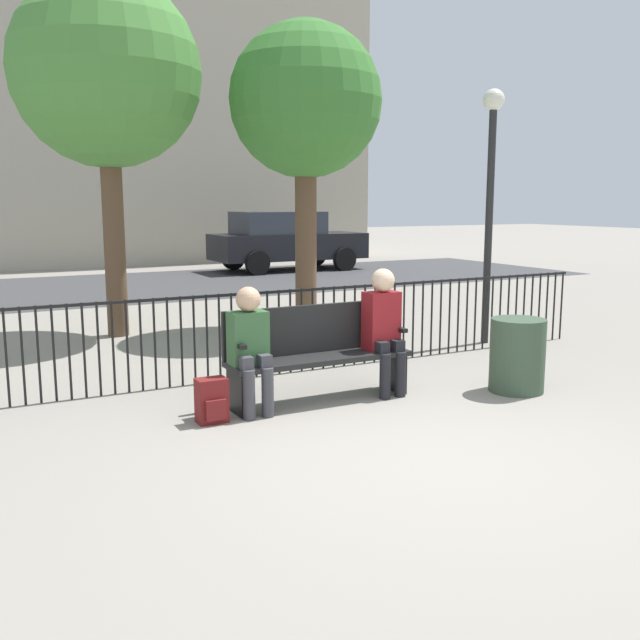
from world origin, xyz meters
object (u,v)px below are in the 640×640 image
object	(u,v)px
tree_1	(106,74)
parked_car_0	(285,240)
backpack	(212,401)
lamp_post	(491,176)
tree_0	(305,104)
seated_person_0	(250,342)
seated_person_1	(384,324)
park_bench	(316,350)
trash_bin	(517,355)

from	to	relation	value
tree_1	parked_car_0	xyz separation A→B (m)	(6.26, 7.62, -2.77)
backpack	parked_car_0	world-z (taller)	parked_car_0
backpack	parked_car_0	size ratio (longest dim) A/B	0.09
backpack	lamp_post	bearing A→B (deg)	20.00
tree_0	tree_1	xyz separation A→B (m)	(-2.62, 0.83, 0.32)
seated_person_0	backpack	size ratio (longest dim) A/B	2.95
backpack	tree_1	size ratio (longest dim) A/B	0.08
lamp_post	tree_1	bearing A→B (deg)	146.17
seated_person_1	tree_0	size ratio (longest dim) A/B	0.28
park_bench	backpack	world-z (taller)	park_bench
seated_person_0	tree_1	bearing A→B (deg)	92.91
parked_car_0	trash_bin	size ratio (longest dim) A/B	5.61
seated_person_1	backpack	xyz separation A→B (m)	(-1.84, -0.10, -0.52)
tree_1	seated_person_0	bearing A→B (deg)	-87.09
tree_0	seated_person_0	bearing A→B (deg)	-123.59
tree_0	parked_car_0	world-z (taller)	tree_0
backpack	lamp_post	xyz separation A→B (m)	(4.49, 1.64, 2.05)
seated_person_1	tree_1	xyz separation A→B (m)	(-1.66, 4.42, 2.90)
seated_person_1	trash_bin	bearing A→B (deg)	-24.40
backpack	seated_person_1	bearing A→B (deg)	3.14
park_bench	tree_0	world-z (taller)	tree_0
park_bench	tree_0	distance (m)	4.75
tree_0	park_bench	bearing A→B (deg)	-115.45
backpack	tree_0	bearing A→B (deg)	52.86
seated_person_1	lamp_post	distance (m)	3.42
seated_person_0	trash_bin	size ratio (longest dim) A/B	1.55
trash_bin	park_bench	bearing A→B (deg)	160.37
tree_0	parked_car_0	distance (m)	9.52
park_bench	parked_car_0	distance (m)	13.05
seated_person_0	tree_0	xyz separation A→B (m)	(2.39, 3.60, 2.63)
backpack	parked_car_0	xyz separation A→B (m)	(6.44, 12.15, 0.65)
seated_person_1	park_bench	bearing A→B (deg)	169.67
parked_car_0	tree_1	bearing A→B (deg)	-129.40
seated_person_0	seated_person_1	xyz separation A→B (m)	(1.43, 0.01, 0.05)
backpack	trash_bin	bearing A→B (deg)	-8.57
lamp_post	parked_car_0	bearing A→B (deg)	79.49
seated_person_1	lamp_post	size ratio (longest dim) A/B	0.38
tree_1	seated_person_1	bearing A→B (deg)	-69.44
park_bench	tree_1	world-z (taller)	tree_1
parked_car_0	backpack	bearing A→B (deg)	-117.94
seated_person_0	parked_car_0	world-z (taller)	parked_car_0
park_bench	tree_1	bearing A→B (deg)	102.67
tree_0	trash_bin	world-z (taller)	tree_0
tree_1	lamp_post	distance (m)	5.37
trash_bin	seated_person_1	bearing A→B (deg)	155.60
seated_person_1	trash_bin	world-z (taller)	seated_person_1
seated_person_1	trash_bin	xyz separation A→B (m)	(1.25, -0.57, -0.34)
seated_person_1	parked_car_0	xyz separation A→B (m)	(4.60, 12.05, 0.13)
backpack	trash_bin	distance (m)	3.13
park_bench	trash_bin	distance (m)	2.07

